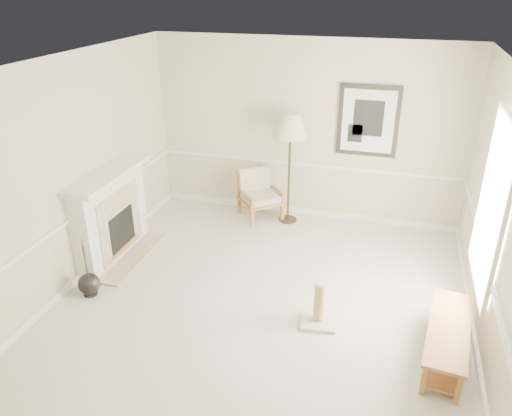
# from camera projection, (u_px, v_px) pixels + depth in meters

# --- Properties ---
(ground) EXTENTS (5.50, 5.50, 0.00)m
(ground) POSITION_uv_depth(u_px,v_px,m) (260.00, 305.00, 6.19)
(ground) COLOR silver
(ground) RESTS_ON ground
(room) EXTENTS (5.04, 5.54, 2.92)m
(room) POSITION_uv_depth(u_px,v_px,m) (274.00, 163.00, 5.43)
(room) COLOR beige
(room) RESTS_ON ground
(fireplace) EXTENTS (0.64, 1.64, 1.31)m
(fireplace) POSITION_uv_depth(u_px,v_px,m) (112.00, 216.00, 7.03)
(fireplace) COLOR white
(fireplace) RESTS_ON ground
(floor_vase) EXTENTS (0.28, 0.28, 0.82)m
(floor_vase) POSITION_uv_depth(u_px,v_px,m) (89.00, 284.00, 6.34)
(floor_vase) COLOR black
(floor_vase) RESTS_ON ground
(armchair) EXTENTS (0.89, 0.90, 0.81)m
(armchair) POSITION_uv_depth(u_px,v_px,m) (258.00, 191.00, 8.34)
(armchair) COLOR #9D5C32
(armchair) RESTS_ON ground
(floor_lamp) EXTENTS (0.74, 0.74, 1.81)m
(floor_lamp) POSITION_uv_depth(u_px,v_px,m) (290.00, 128.00, 7.66)
(floor_lamp) COLOR black
(floor_lamp) RESTS_ON ground
(bench) EXTENTS (0.58, 1.43, 0.40)m
(bench) POSITION_uv_depth(u_px,v_px,m) (447.00, 337.00, 5.25)
(bench) COLOR #9D5C32
(bench) RESTS_ON ground
(scratching_post) EXTENTS (0.44, 0.44, 0.57)m
(scratching_post) POSITION_uv_depth(u_px,v_px,m) (319.00, 310.00, 5.81)
(scratching_post) COLOR silver
(scratching_post) RESTS_ON ground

